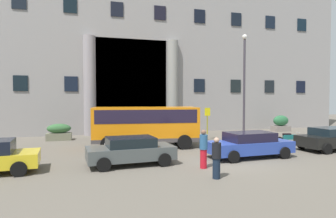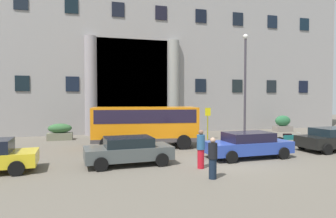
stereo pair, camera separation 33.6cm
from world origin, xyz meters
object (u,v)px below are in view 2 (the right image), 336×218
at_px(bus_stop_sign, 208,120).
at_px(white_taxi_kerbside, 333,139).
at_px(pedestrian_man_red_shirt, 213,158).
at_px(parked_hatchback_near, 248,145).
at_px(motorcycle_near_kerb, 111,147).
at_px(hedge_planter_entrance_right, 159,127).
at_px(parked_compact_extra, 128,150).
at_px(hedge_planter_east, 60,132).
at_px(scooter_by_planter, 289,139).
at_px(hedge_planter_far_west, 283,124).
at_px(orange_minibus, 145,123).
at_px(pedestrian_man_crossing, 201,149).
at_px(lamppost_plaza_centre, 245,78).

xyz_separation_m(bus_stop_sign, white_taxi_kerbside, (5.52, -6.14, -0.80)).
bearing_deg(pedestrian_man_red_shirt, parked_hatchback_near, 143.57).
bearing_deg(bus_stop_sign, parked_hatchback_near, -94.51).
distance_m(white_taxi_kerbside, motorcycle_near_kerb, 13.16).
distance_m(hedge_planter_entrance_right, parked_compact_extra, 10.61).
bearing_deg(hedge_planter_east, scooter_by_planter, -25.13).
bearing_deg(bus_stop_sign, scooter_by_planter, -45.09).
distance_m(hedge_planter_far_west, motorcycle_near_kerb, 18.20).
height_order(hedge_planter_far_west, parked_hatchback_near, hedge_planter_far_west).
distance_m(parked_hatchback_near, white_taxi_kerbside, 6.07).
bearing_deg(orange_minibus, scooter_by_planter, -6.19).
bearing_deg(pedestrian_man_crossing, orange_minibus, -90.40).
xyz_separation_m(parked_compact_extra, pedestrian_man_red_shirt, (2.86, -3.32, 0.13)).
relative_size(hedge_planter_east, parked_compact_extra, 0.43).
xyz_separation_m(parked_compact_extra, lamppost_plaza_centre, (10.17, 6.92, 4.05)).
xyz_separation_m(orange_minibus, motorcycle_near_kerb, (-2.32, -2.23, -1.09)).
distance_m(hedge_planter_east, white_taxi_kerbside, 18.63).
distance_m(orange_minibus, parked_compact_extra, 4.99).
height_order(bus_stop_sign, parked_compact_extra, bus_stop_sign).
xyz_separation_m(orange_minibus, parked_compact_extra, (-1.68, -4.62, -0.87)).
height_order(white_taxi_kerbside, motorcycle_near_kerb, white_taxi_kerbside).
bearing_deg(hedge_planter_entrance_right, parked_hatchback_near, -75.92).
height_order(parked_hatchback_near, pedestrian_man_crossing, pedestrian_man_crossing).
height_order(hedge_planter_far_west, hedge_planter_east, hedge_planter_far_west).
bearing_deg(parked_hatchback_near, orange_minibus, 131.68).
height_order(orange_minibus, parked_compact_extra, orange_minibus).
bearing_deg(pedestrian_man_crossing, lamppost_plaza_centre, -142.58).
xyz_separation_m(orange_minibus, white_taxi_kerbside, (10.69, -4.17, -0.84)).
height_order(white_taxi_kerbside, pedestrian_man_crossing, pedestrian_man_crossing).
bearing_deg(white_taxi_kerbside, hedge_planter_entrance_right, 128.44).
bearing_deg(hedge_planter_entrance_right, lamppost_plaza_centre, -25.08).
bearing_deg(bus_stop_sign, lamppost_plaza_centre, 5.84).
bearing_deg(motorcycle_near_kerb, lamppost_plaza_centre, 12.72).
relative_size(orange_minibus, parked_hatchback_near, 1.49).
distance_m(orange_minibus, hedge_planter_east, 7.47).
bearing_deg(scooter_by_planter, parked_hatchback_near, -135.94).
height_order(orange_minibus, motorcycle_near_kerb, orange_minibus).
bearing_deg(pedestrian_man_red_shirt, scooter_by_planter, 136.55).
xyz_separation_m(hedge_planter_entrance_right, hedge_planter_far_west, (12.11, -0.00, -0.04)).
bearing_deg(pedestrian_man_crossing, bus_stop_sign, -127.65).
height_order(parked_hatchback_near, white_taxi_kerbside, white_taxi_kerbside).
xyz_separation_m(white_taxi_kerbside, pedestrian_man_crossing, (-9.34, -2.06, 0.17)).
bearing_deg(parked_compact_extra, hedge_planter_far_west, 27.93).
xyz_separation_m(bus_stop_sign, parked_hatchback_near, (-0.53, -6.68, -0.81)).
bearing_deg(white_taxi_kerbside, orange_minibus, 154.98).
bearing_deg(bus_stop_sign, pedestrian_man_red_shirt, -111.98).
xyz_separation_m(hedge_planter_far_west, scooter_by_planter, (-5.02, -7.38, -0.28)).
xyz_separation_m(motorcycle_near_kerb, scooter_by_planter, (11.56, 0.13, -0.00)).
xyz_separation_m(parked_hatchback_near, white_taxi_kerbside, (6.05, 0.54, 0.01)).
distance_m(hedge_planter_entrance_right, pedestrian_man_red_shirt, 13.25).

